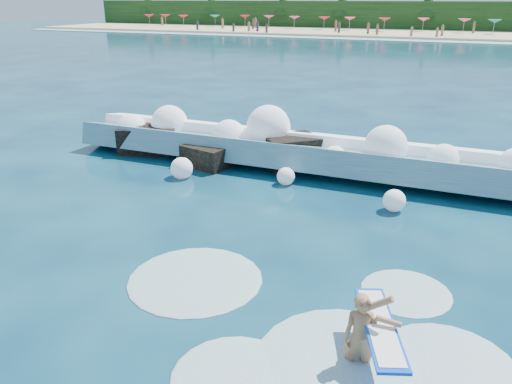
# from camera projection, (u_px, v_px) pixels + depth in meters

# --- Properties ---
(ground) EXTENTS (200.00, 200.00, 0.00)m
(ground) POSITION_uv_depth(u_px,v_px,m) (162.00, 261.00, 11.46)
(ground) COLOR #07253F
(ground) RESTS_ON ground
(beach) EXTENTS (140.00, 20.00, 0.40)m
(beach) POSITION_uv_depth(u_px,v_px,m) (434.00, 34.00, 78.35)
(beach) COLOR tan
(beach) RESTS_ON ground
(wet_band) EXTENTS (140.00, 5.00, 0.08)m
(wet_band) POSITION_uv_depth(u_px,v_px,m) (428.00, 41.00, 68.97)
(wet_band) COLOR silver
(wet_band) RESTS_ON ground
(treeline) EXTENTS (140.00, 4.00, 5.00)m
(treeline) POSITION_uv_depth(u_px,v_px,m) (441.00, 17.00, 86.10)
(treeline) COLOR black
(treeline) RESTS_ON ground
(breaking_wave) EXTENTS (16.87, 2.68, 1.45)m
(breaking_wave) POSITION_uv_depth(u_px,v_px,m) (299.00, 153.00, 17.64)
(breaking_wave) COLOR teal
(breaking_wave) RESTS_ON ground
(rock_cluster) EXTENTS (8.13, 3.13, 1.26)m
(rock_cluster) POSITION_uv_depth(u_px,v_px,m) (209.00, 148.00, 18.57)
(rock_cluster) COLOR black
(rock_cluster) RESTS_ON ground
(surfer_with_board) EXTENTS (1.21, 2.80, 1.57)m
(surfer_with_board) POSITION_uv_depth(u_px,v_px,m) (365.00, 336.00, 8.01)
(surfer_with_board) COLOR #A6744D
(surfer_with_board) RESTS_ON ground
(wave_spray) EXTENTS (14.80, 4.14, 2.11)m
(wave_spray) POSITION_uv_depth(u_px,v_px,m) (272.00, 138.00, 17.75)
(wave_spray) COLOR white
(wave_spray) RESTS_ON ground
(surf_foam) EXTENTS (8.96, 5.56, 0.15)m
(surf_foam) POSITION_uv_depth(u_px,v_px,m) (313.00, 336.00, 8.90)
(surf_foam) COLOR silver
(surf_foam) RESTS_ON ground
(beach_umbrellas) EXTENTS (111.97, 6.82, 0.50)m
(beach_umbrellas) POSITION_uv_depth(u_px,v_px,m) (437.00, 20.00, 79.33)
(beach_umbrellas) COLOR red
(beach_umbrellas) RESTS_ON ground
(beachgoers) EXTENTS (108.85, 12.19, 1.94)m
(beachgoers) POSITION_uv_depth(u_px,v_px,m) (433.00, 29.00, 76.50)
(beachgoers) COLOR #3F332D
(beachgoers) RESTS_ON ground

